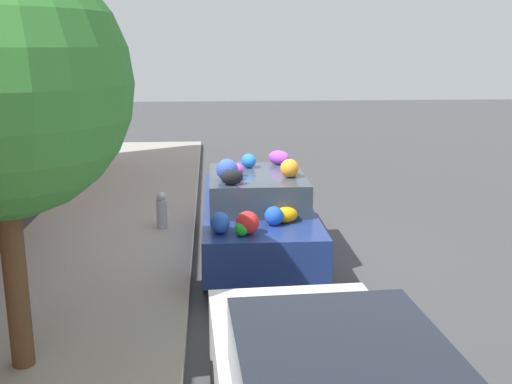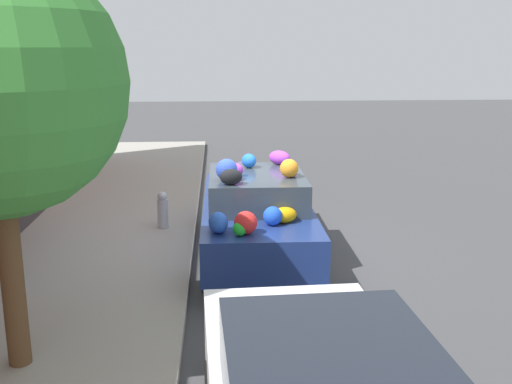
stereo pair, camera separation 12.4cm
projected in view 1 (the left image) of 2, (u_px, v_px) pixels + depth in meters
name	position (u px, v px, depth m)	size (l,w,h in m)	color
ground_plane	(258.00, 255.00, 10.21)	(60.00, 60.00, 0.00)	#424244
sidewalk_curb	(97.00, 256.00, 9.99)	(24.00, 3.20, 0.13)	#9E998E
fire_hydrant	(162.00, 210.00, 11.26)	(0.20, 0.20, 0.70)	#B2B2B7
art_car	(256.00, 212.00, 9.97)	(4.44, 1.80, 1.80)	navy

